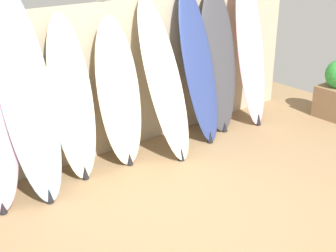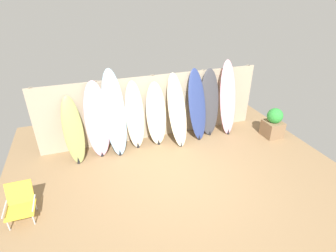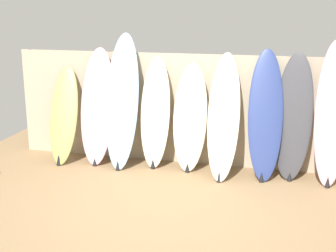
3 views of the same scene
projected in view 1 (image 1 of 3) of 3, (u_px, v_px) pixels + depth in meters
ground at (225, 223)px, 4.35m from camera, size 7.68×7.68×0.00m
fence_back at (106, 81)px, 5.44m from camera, size 6.08×0.11×1.80m
surfboard_skyblue_2 at (27, 96)px, 4.47m from camera, size 0.56×0.67×2.13m
surfboard_cream_3 at (72, 100)px, 4.90m from camera, size 0.48×0.40×1.77m
surfboard_cream_4 at (119, 94)px, 5.23m from camera, size 0.55×0.42×1.68m
surfboard_cream_5 at (164, 80)px, 5.42m from camera, size 0.50×0.79×1.86m
surfboard_navy_6 at (199, 67)px, 5.81m from camera, size 0.58×0.65×1.93m
surfboard_charcoal_7 at (218, 62)px, 6.10m from camera, size 0.60×0.48×1.89m
surfboard_pink_8 at (251, 50)px, 6.31m from camera, size 0.50×0.56×2.09m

